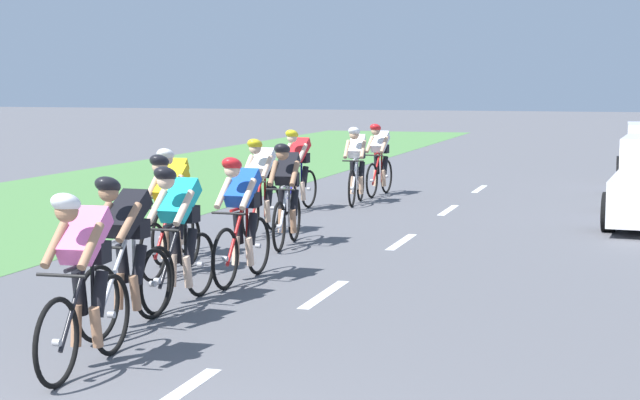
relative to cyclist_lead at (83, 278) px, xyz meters
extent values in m
cube|color=#4C7F42|center=(-6.62, 10.91, -0.78)|extent=(7.00, 60.00, 0.01)
cube|color=white|center=(1.01, -0.44, -0.78)|extent=(0.14, 1.60, 0.01)
cube|color=white|center=(1.01, 3.56, -0.78)|extent=(0.14, 1.60, 0.01)
cube|color=white|center=(1.01, 7.56, -0.78)|extent=(0.14, 1.60, 0.01)
cube|color=white|center=(1.01, 11.56, -0.78)|extent=(0.14, 1.60, 0.01)
cube|color=white|center=(1.01, 15.56, -0.78)|extent=(0.14, 1.60, 0.01)
torus|color=black|center=(0.03, -0.48, -0.42)|extent=(0.09, 0.73, 0.72)
cylinder|color=#99999E|center=(0.03, -0.48, -0.42)|extent=(0.06, 0.06, 0.06)
torus|color=black|center=(-0.03, 0.52, -0.42)|extent=(0.09, 0.73, 0.72)
cylinder|color=#99999E|center=(-0.03, 0.52, -0.42)|extent=(0.06, 0.06, 0.06)
cylinder|color=black|center=(0.00, -0.03, 0.11)|extent=(0.07, 0.55, 0.04)
cylinder|color=black|center=(0.01, -0.20, -0.21)|extent=(0.07, 0.48, 0.63)
cylinder|color=black|center=(-0.01, 0.17, -0.19)|extent=(0.04, 0.04, 0.65)
cylinder|color=black|center=(0.02, -0.38, 0.09)|extent=(0.42, 0.05, 0.03)
cube|color=black|center=(-0.01, 0.17, 0.15)|extent=(0.11, 0.23, 0.05)
cube|color=pink|center=(0.00, 0.05, 0.35)|extent=(0.31, 0.56, 0.45)
cube|color=black|center=(-0.01, 0.16, 0.19)|extent=(0.29, 0.22, 0.18)
cylinder|color=black|center=(0.08, 0.12, -0.15)|extent=(0.12, 0.23, 0.40)
cylinder|color=#9E7051|center=(0.09, 0.04, -0.41)|extent=(0.10, 0.16, 0.36)
cylinder|color=black|center=(-0.10, 0.11, -0.15)|extent=(0.12, 0.18, 0.40)
cylinder|color=#9E7051|center=(-0.09, 0.03, -0.41)|extent=(0.10, 0.13, 0.36)
cylinder|color=#9E7051|center=(0.17, -0.16, 0.30)|extent=(0.10, 0.41, 0.35)
cylinder|color=#9E7051|center=(-0.15, -0.18, 0.30)|extent=(0.10, 0.41, 0.35)
sphere|color=#9E7051|center=(0.02, -0.25, 0.59)|extent=(0.19, 0.19, 0.19)
ellipsoid|color=white|center=(0.02, -0.26, 0.66)|extent=(0.25, 0.33, 0.24)
torus|color=black|center=(-0.37, 0.89, -0.42)|extent=(0.09, 0.73, 0.72)
cylinder|color=#99999E|center=(-0.37, 0.89, -0.42)|extent=(0.06, 0.06, 0.06)
torus|color=black|center=(-0.30, 1.88, -0.42)|extent=(0.09, 0.73, 0.72)
cylinder|color=#99999E|center=(-0.30, 1.88, -0.42)|extent=(0.06, 0.06, 0.06)
cylinder|color=silver|center=(-0.34, 1.33, 0.11)|extent=(0.07, 0.55, 0.04)
cylinder|color=silver|center=(-0.35, 1.16, -0.21)|extent=(0.07, 0.48, 0.63)
cylinder|color=silver|center=(-0.33, 1.53, -0.19)|extent=(0.04, 0.04, 0.65)
cylinder|color=black|center=(-0.37, 0.99, 0.09)|extent=(0.42, 0.06, 0.03)
cube|color=black|center=(-0.33, 1.53, 0.15)|extent=(0.11, 0.23, 0.05)
cube|color=black|center=(-0.34, 1.41, 0.35)|extent=(0.32, 0.57, 0.45)
cube|color=black|center=(-0.33, 1.52, 0.19)|extent=(0.29, 0.22, 0.18)
cylinder|color=black|center=(-0.24, 1.47, -0.15)|extent=(0.12, 0.23, 0.40)
cylinder|color=#9E7051|center=(-0.25, 1.39, -0.41)|extent=(0.10, 0.16, 0.36)
cylinder|color=black|center=(-0.42, 1.48, -0.15)|extent=(0.12, 0.18, 0.40)
cylinder|color=#9E7051|center=(-0.43, 1.40, -0.41)|extent=(0.10, 0.13, 0.36)
cylinder|color=#9E7051|center=(-0.19, 1.18, 0.30)|extent=(0.10, 0.41, 0.35)
cylinder|color=#9E7051|center=(-0.51, 1.21, 0.30)|extent=(0.10, 0.41, 0.35)
sphere|color=#9E7051|center=(-0.36, 1.11, 0.59)|extent=(0.19, 0.19, 0.19)
ellipsoid|color=black|center=(-0.36, 1.10, 0.66)|extent=(0.25, 0.33, 0.24)
torus|color=black|center=(-0.34, 2.05, -0.42)|extent=(0.08, 0.73, 0.72)
cylinder|color=#99999E|center=(-0.34, 2.05, -0.42)|extent=(0.06, 0.06, 0.06)
torus|color=black|center=(-0.29, 3.05, -0.42)|extent=(0.08, 0.73, 0.72)
cylinder|color=#99999E|center=(-0.29, 3.05, -0.42)|extent=(0.06, 0.06, 0.06)
cylinder|color=black|center=(-0.32, 2.50, 0.11)|extent=(0.06, 0.55, 0.04)
cylinder|color=black|center=(-0.33, 2.32, -0.21)|extent=(0.06, 0.48, 0.63)
cylinder|color=black|center=(-0.31, 2.70, -0.19)|extent=(0.04, 0.04, 0.65)
cylinder|color=black|center=(-0.33, 2.15, 0.09)|extent=(0.42, 0.05, 0.03)
cube|color=black|center=(-0.31, 2.70, 0.15)|extent=(0.11, 0.22, 0.05)
cube|color=#19B2B7|center=(-0.32, 2.57, 0.35)|extent=(0.30, 0.55, 0.46)
cube|color=black|center=(-0.31, 2.69, 0.19)|extent=(0.29, 0.21, 0.18)
cylinder|color=black|center=(-0.22, 2.63, -0.15)|extent=(0.12, 0.23, 0.40)
cylinder|color=beige|center=(-0.23, 2.55, -0.41)|extent=(0.10, 0.16, 0.36)
cylinder|color=black|center=(-0.40, 2.64, -0.15)|extent=(0.12, 0.17, 0.40)
cylinder|color=beige|center=(-0.41, 2.56, -0.41)|extent=(0.10, 0.13, 0.36)
cylinder|color=beige|center=(-0.16, 2.35, 0.30)|extent=(0.09, 0.40, 0.35)
cylinder|color=beige|center=(-0.48, 2.37, 0.30)|extent=(0.09, 0.40, 0.35)
sphere|color=beige|center=(-0.33, 2.27, 0.59)|extent=(0.19, 0.19, 0.19)
ellipsoid|color=black|center=(-0.33, 2.26, 0.66)|extent=(0.24, 0.32, 0.24)
torus|color=black|center=(-0.17, 3.48, -0.42)|extent=(0.07, 0.73, 0.72)
cylinder|color=#99999E|center=(-0.17, 3.48, -0.42)|extent=(0.06, 0.06, 0.06)
torus|color=black|center=(-0.14, 4.48, -0.42)|extent=(0.07, 0.73, 0.72)
cylinder|color=#99999E|center=(-0.14, 4.48, -0.42)|extent=(0.06, 0.06, 0.06)
cylinder|color=#B21919|center=(-0.15, 3.93, 0.11)|extent=(0.05, 0.55, 0.04)
cylinder|color=#B21919|center=(-0.16, 3.75, -0.21)|extent=(0.06, 0.48, 0.63)
cylinder|color=#B21919|center=(-0.15, 4.13, -0.19)|extent=(0.04, 0.04, 0.65)
cylinder|color=black|center=(-0.17, 3.58, 0.09)|extent=(0.42, 0.04, 0.03)
cube|color=black|center=(-0.15, 4.13, 0.15)|extent=(0.11, 0.22, 0.05)
cube|color=blue|center=(-0.15, 4.00, 0.35)|extent=(0.30, 0.56, 0.45)
cube|color=black|center=(-0.15, 4.12, 0.19)|extent=(0.29, 0.21, 0.18)
cylinder|color=black|center=(-0.06, 4.06, -0.15)|extent=(0.12, 0.23, 0.40)
cylinder|color=beige|center=(-0.06, 3.98, -0.41)|extent=(0.09, 0.16, 0.36)
cylinder|color=black|center=(-0.24, 4.07, -0.15)|extent=(0.12, 0.17, 0.40)
cylinder|color=beige|center=(-0.24, 3.99, -0.41)|extent=(0.09, 0.13, 0.36)
cylinder|color=beige|center=(0.00, 3.78, 0.30)|extent=(0.09, 0.40, 0.35)
cylinder|color=beige|center=(-0.32, 3.79, 0.30)|extent=(0.09, 0.40, 0.35)
sphere|color=beige|center=(-0.16, 3.70, 0.59)|extent=(0.19, 0.19, 0.19)
ellipsoid|color=red|center=(-0.16, 3.69, 0.66)|extent=(0.24, 0.32, 0.24)
torus|color=black|center=(-1.17, 3.65, -0.42)|extent=(0.05, 0.72, 0.72)
cylinder|color=#99999E|center=(-1.17, 3.65, -0.42)|extent=(0.06, 0.06, 0.06)
torus|color=black|center=(-1.17, 4.65, -0.42)|extent=(0.05, 0.72, 0.72)
cylinder|color=#99999E|center=(-1.17, 4.65, -0.42)|extent=(0.06, 0.06, 0.06)
cylinder|color=#B21919|center=(-1.17, 4.10, 0.11)|extent=(0.04, 0.55, 0.04)
cylinder|color=#B21919|center=(-1.17, 3.92, -0.21)|extent=(0.04, 0.48, 0.63)
cylinder|color=#B21919|center=(-1.17, 4.30, -0.19)|extent=(0.04, 0.04, 0.65)
cylinder|color=black|center=(-1.17, 3.75, 0.09)|extent=(0.42, 0.03, 0.03)
cube|color=black|center=(-1.17, 4.30, 0.15)|extent=(0.10, 0.22, 0.05)
cube|color=yellow|center=(-1.17, 4.17, 0.35)|extent=(0.28, 0.55, 0.46)
cube|color=black|center=(-1.17, 4.29, 0.19)|extent=(0.28, 0.20, 0.18)
cylinder|color=black|center=(-1.08, 4.24, -0.15)|extent=(0.11, 0.22, 0.40)
cylinder|color=tan|center=(-1.08, 4.16, -0.41)|extent=(0.09, 0.15, 0.36)
cylinder|color=black|center=(-1.26, 4.24, -0.15)|extent=(0.11, 0.17, 0.40)
cylinder|color=tan|center=(-1.26, 4.16, -0.41)|extent=(0.09, 0.12, 0.36)
cylinder|color=tan|center=(-1.01, 3.96, 0.30)|extent=(0.08, 0.40, 0.35)
cylinder|color=tan|center=(-1.33, 3.96, 0.30)|extent=(0.08, 0.40, 0.35)
sphere|color=tan|center=(-1.17, 3.87, 0.59)|extent=(0.19, 0.19, 0.19)
ellipsoid|color=black|center=(-1.17, 3.86, 0.66)|extent=(0.23, 0.32, 0.24)
torus|color=black|center=(-1.57, 4.70, -0.42)|extent=(0.12, 0.72, 0.72)
cylinder|color=#99999E|center=(-1.57, 4.70, -0.42)|extent=(0.07, 0.07, 0.06)
torus|color=black|center=(-1.68, 5.69, -0.42)|extent=(0.12, 0.72, 0.72)
cylinder|color=#99999E|center=(-1.68, 5.69, -0.42)|extent=(0.07, 0.07, 0.06)
cylinder|color=black|center=(-1.62, 5.14, 0.11)|extent=(0.10, 0.55, 0.04)
cylinder|color=black|center=(-1.60, 4.97, -0.21)|extent=(0.09, 0.48, 0.63)
cylinder|color=black|center=(-1.64, 5.34, -0.19)|extent=(0.04, 0.04, 0.65)
cylinder|color=black|center=(-1.58, 4.80, 0.09)|extent=(0.42, 0.07, 0.03)
cube|color=black|center=(-1.64, 5.34, 0.15)|extent=(0.12, 0.23, 0.05)
cube|color=yellow|center=(-1.63, 5.22, 0.35)|extent=(0.34, 0.58, 0.45)
cube|color=black|center=(-1.64, 5.33, 0.19)|extent=(0.30, 0.23, 0.18)
cylinder|color=black|center=(-1.55, 5.29, -0.15)|extent=(0.13, 0.23, 0.40)
cylinder|color=beige|center=(-1.54, 5.21, -0.41)|extent=(0.11, 0.16, 0.36)
cylinder|color=black|center=(-1.73, 5.27, -0.15)|extent=(0.13, 0.18, 0.40)
cylinder|color=beige|center=(-1.72, 5.19, -0.41)|extent=(0.10, 0.13, 0.36)
cylinder|color=beige|center=(-1.45, 5.02, 0.30)|extent=(0.12, 0.41, 0.35)
cylinder|color=beige|center=(-1.76, 4.99, 0.30)|extent=(0.12, 0.41, 0.35)
sphere|color=beige|center=(-1.60, 4.92, 0.59)|extent=(0.19, 0.19, 0.19)
ellipsoid|color=white|center=(-1.60, 4.91, 0.66)|extent=(0.26, 0.34, 0.24)
torus|color=black|center=(-0.45, 6.16, -0.42)|extent=(0.12, 0.72, 0.72)
cylinder|color=#99999E|center=(-0.45, 6.16, -0.42)|extent=(0.07, 0.07, 0.06)
torus|color=black|center=(-0.56, 7.16, -0.42)|extent=(0.12, 0.72, 0.72)
cylinder|color=#99999E|center=(-0.56, 7.16, -0.42)|extent=(0.07, 0.07, 0.06)
cylinder|color=silver|center=(-0.50, 6.61, 0.11)|extent=(0.09, 0.55, 0.04)
cylinder|color=silver|center=(-0.48, 6.44, -0.21)|extent=(0.09, 0.48, 0.63)
cylinder|color=silver|center=(-0.52, 6.81, -0.19)|extent=(0.04, 0.04, 0.65)
cylinder|color=black|center=(-0.47, 6.26, 0.09)|extent=(0.42, 0.07, 0.03)
cube|color=black|center=(-0.52, 6.81, 0.15)|extent=(0.12, 0.23, 0.05)
cube|color=black|center=(-0.51, 6.69, 0.35)|extent=(0.33, 0.57, 0.47)
cube|color=black|center=(-0.52, 6.80, 0.19)|extent=(0.30, 0.23, 0.18)
cylinder|color=black|center=(-0.43, 6.76, -0.15)|extent=(0.13, 0.23, 0.40)
cylinder|color=#9E7051|center=(-0.42, 6.68, -0.41)|extent=(0.11, 0.16, 0.36)
cylinder|color=black|center=(-0.60, 6.74, -0.15)|extent=(0.13, 0.18, 0.40)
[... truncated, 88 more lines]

